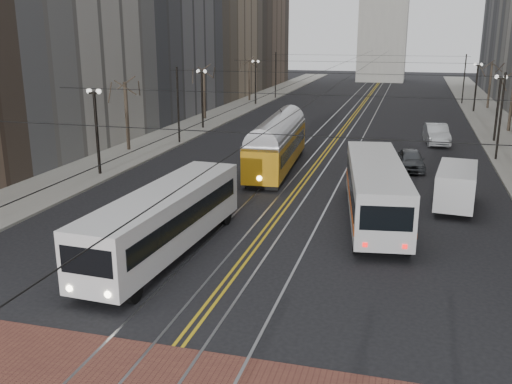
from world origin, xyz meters
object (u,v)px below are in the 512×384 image
Objects in this scene: transit_bus at (165,223)px; cargo_van at (456,188)px; sedan_silver at (436,134)px; sedan_grey at (411,160)px; streetcar at (277,149)px; rear_bus at (375,192)px.

transit_bus is 2.23× the size of cargo_van.
transit_bus is 32.35m from sedan_silver.
transit_bus is at bearing -118.43° from sedan_silver.
streetcar is at bearing -173.07° from sedan_grey.
rear_bus is 2.26× the size of cargo_van.
rear_bus is 2.28× the size of sedan_silver.
rear_bus reaches higher than sedan_silver.
streetcar reaches higher than sedan_silver.
cargo_van is at bearing -94.92° from sedan_silver.
rear_bus is at bearing -105.49° from sedan_silver.
streetcar reaches higher than cargo_van.
streetcar is at bearing -137.20° from sedan_silver.
transit_bus is 11.09m from rear_bus.
rear_bus is 23.13m from sedan_silver.
streetcar is 17.12m from sedan_silver.
cargo_van is (12.66, 10.56, -0.30)m from transit_bus.
streetcar is 2.44× the size of cargo_van.
cargo_van is at bearing 31.47° from rear_bus.
transit_bus is at bearing -148.14° from rear_bus.
rear_bus is at bearing -105.05° from sedan_grey.
streetcar is 1.08× the size of rear_bus.
streetcar reaches higher than transit_bus.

